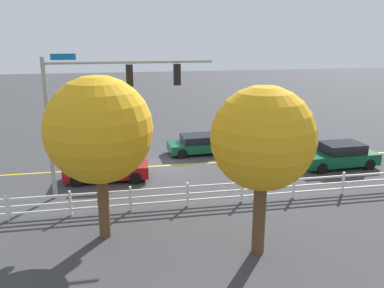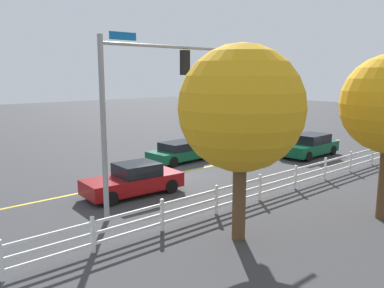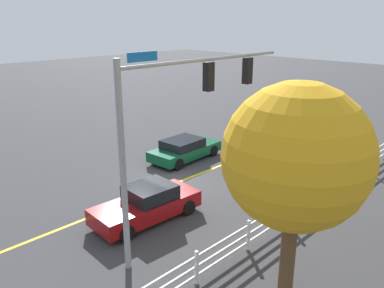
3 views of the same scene
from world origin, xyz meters
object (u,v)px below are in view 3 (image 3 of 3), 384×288
at_px(car_0, 147,204).
at_px(car_2, 317,136).
at_px(car_1, 184,149).
at_px(tree_1, 296,157).

relative_size(car_0, car_2, 0.98).
distance_m(car_1, tree_1, 12.52).
height_order(car_1, car_2, car_2).
bearing_deg(car_0, car_1, -143.53).
height_order(car_0, car_1, car_0).
xyz_separation_m(car_0, car_1, (-5.97, -3.94, -0.05)).
xyz_separation_m(car_2, tree_1, (13.53, 6.10, 3.58)).
bearing_deg(car_1, car_2, -32.24).
relative_size(car_0, tree_1, 0.72).
distance_m(car_0, car_1, 7.15).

